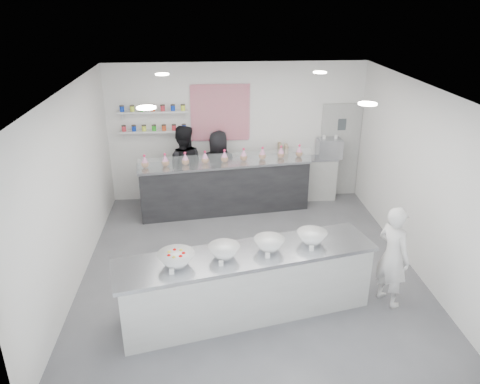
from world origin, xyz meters
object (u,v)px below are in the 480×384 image
object	(u,v)px
prep_counter	(247,284)
back_bar	(225,187)
staff_right	(219,169)
staff_left	(183,168)
espresso_ledge	(307,178)
woman_prep	(393,256)
espresso_machine	(329,149)

from	to	relation	value
prep_counter	back_bar	distance (m)	3.49
back_bar	staff_right	bearing A→B (deg)	99.40
staff_left	espresso_ledge	bearing A→B (deg)	-173.36
woman_prep	prep_counter	bearing A→B (deg)	68.48
prep_counter	back_bar	bearing A→B (deg)	79.16
espresso_machine	prep_counter	bearing A→B (deg)	-118.36
espresso_ledge	staff_right	bearing A→B (deg)	-174.75
prep_counter	staff_left	size ratio (longest dim) A/B	2.00
staff_left	staff_right	xyz separation A→B (m)	(0.75, 0.10, -0.08)
prep_counter	staff_right	distance (m)	3.87
staff_right	prep_counter	bearing A→B (deg)	101.64
espresso_ledge	back_bar	bearing A→B (deg)	-163.99
espresso_ledge	staff_left	world-z (taller)	staff_left
espresso_ledge	staff_right	distance (m)	2.00
prep_counter	staff_left	xyz separation A→B (m)	(-1.00, 3.74, 0.41)
prep_counter	staff_left	world-z (taller)	staff_left
espresso_ledge	espresso_machine	distance (m)	0.82
back_bar	espresso_ledge	world-z (taller)	back_bar
prep_counter	woman_prep	size ratio (longest dim) A/B	2.34
espresso_machine	staff_left	xyz separation A→B (m)	(-3.17, -0.28, -0.25)
back_bar	espresso_ledge	bearing A→B (deg)	8.29
back_bar	staff_left	size ratio (longest dim) A/B	1.95
staff_right	back_bar	bearing A→B (deg)	115.05
espresso_machine	staff_right	bearing A→B (deg)	-175.75
woman_prep	staff_right	distance (m)	4.43
back_bar	espresso_machine	xyz separation A→B (m)	(2.31, 0.53, 0.61)
espresso_ledge	prep_counter	bearing A→B (deg)	-113.05
woman_prep	staff_right	world-z (taller)	staff_right
espresso_ledge	staff_left	size ratio (longest dim) A/B	0.71
back_bar	espresso_machine	size ratio (longest dim) A/B	6.61
woman_prep	staff_right	xyz separation A→B (m)	(-2.38, 3.73, 0.05)
espresso_machine	woman_prep	world-z (taller)	woman_prep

